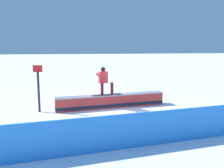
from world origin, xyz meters
TOP-DOWN VIEW (x-y plane):
  - ground_plane at (0.00, 0.00)m, footprint 120.00×120.00m
  - grind_box at (0.00, 0.00)m, footprint 5.24×1.39m
  - snowboarder at (0.34, 0.07)m, footprint 1.45×0.64m
  - safety_fence at (0.00, 4.69)m, footprint 11.34×1.99m
  - trail_marker at (3.26, 0.34)m, footprint 0.40×0.10m

SIDE VIEW (x-z plane):
  - ground_plane at x=0.00m, z-range 0.00..0.00m
  - grind_box at x=0.00m, z-range -0.03..0.60m
  - safety_fence at x=0.00m, z-range 0.00..1.04m
  - trail_marker at x=3.26m, z-range 0.07..2.16m
  - snowboarder at x=0.34m, z-range 0.68..2.01m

